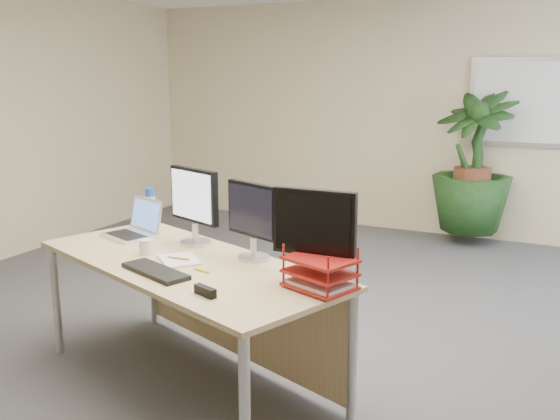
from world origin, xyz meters
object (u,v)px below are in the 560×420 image
at_px(desk, 202,284).
at_px(monitor_left, 194,201).
at_px(monitor_right, 253,216).
at_px(laptop, 135,227).
at_px(floor_plant, 472,177).

distance_m(desk, monitor_left, 0.54).
relative_size(monitor_left, monitor_right, 1.08).
height_order(monitor_right, laptop, monitor_right).
height_order(floor_plant, laptop, floor_plant).
xyz_separation_m(desk, monitor_left, (-0.19, 0.23, 0.45)).
bearing_deg(laptop, desk, -19.44).
xyz_separation_m(floor_plant, monitor_right, (-0.67, -3.81, 0.30)).
bearing_deg(monitor_left, laptop, 179.47).
height_order(desk, floor_plant, floor_plant).
xyz_separation_m(desk, monitor_right, (0.30, 0.11, 0.43)).
bearing_deg(monitor_left, floor_plant, 72.54).
bearing_deg(monitor_left, monitor_right, -14.05).
xyz_separation_m(monitor_left, laptop, (-0.48, 0.00, -0.22)).
bearing_deg(monitor_left, desk, -50.59).
height_order(desk, monitor_right, monitor_right).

